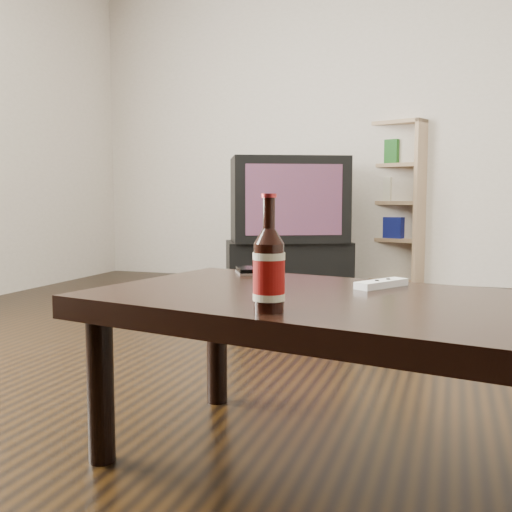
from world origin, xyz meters
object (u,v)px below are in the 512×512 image
(bookshelf, at_px, (387,199))
(beer_bottle, at_px, (269,271))
(phone, at_px, (246,271))
(tv, at_px, (288,200))
(tv_stand, at_px, (288,265))
(remote, at_px, (381,284))
(coffee_table, at_px, (326,319))

(bookshelf, distance_m, beer_bottle, 3.99)
(bookshelf, height_order, phone, bookshelf)
(tv, distance_m, bookshelf, 1.03)
(tv, distance_m, beer_bottle, 3.31)
(tv_stand, xyz_separation_m, beer_bottle, (0.84, -3.20, 0.36))
(tv_stand, xyz_separation_m, tv, (0.00, -0.00, 0.51))
(bookshelf, bearing_deg, tv_stand, -107.44)
(tv_stand, bearing_deg, tv, -90.00)
(tv, xyz_separation_m, phone, (0.57, -2.58, -0.23))
(beer_bottle, height_order, remote, beer_bottle)
(coffee_table, bearing_deg, remote, 58.12)
(tv, xyz_separation_m, beer_bottle, (0.83, -3.20, -0.15))
(coffee_table, height_order, phone, phone)
(coffee_table, xyz_separation_m, remote, (0.12, 0.19, 0.07))
(tv_stand, relative_size, beer_bottle, 3.60)
(tv, xyz_separation_m, bookshelf, (0.66, 0.79, -0.00))
(tv_stand, bearing_deg, coffee_table, -97.17)
(beer_bottle, distance_m, remote, 0.49)
(bookshelf, bearing_deg, remote, -61.48)
(tv_stand, height_order, phone, phone)
(tv_stand, relative_size, bookshelf, 0.70)
(tv, xyz_separation_m, remote, (1.03, -2.75, -0.23))
(beer_bottle, relative_size, phone, 2.04)
(tv, xyz_separation_m, coffee_table, (0.91, -2.94, -0.30))
(tv, distance_m, phone, 2.65)
(coffee_table, xyz_separation_m, beer_bottle, (-0.08, -0.26, 0.15))
(tv, height_order, beer_bottle, tv)
(tv, height_order, phone, tv)
(tv, bearing_deg, coffee_table, -97.18)
(bookshelf, relative_size, coffee_table, 0.99)
(coffee_table, height_order, beer_bottle, beer_bottle)
(beer_bottle, bearing_deg, coffee_table, 73.63)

